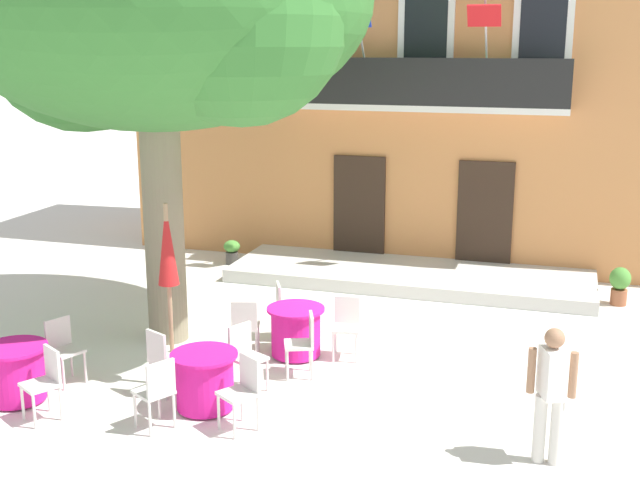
{
  "coord_description": "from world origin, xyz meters",
  "views": [
    {
      "loc": [
        2.9,
        -11.09,
        4.58
      ],
      "look_at": [
        -1.03,
        1.66,
        1.3
      ],
      "focal_mm": 45.15,
      "sensor_mm": 36.0,
      "label": 1
    }
  ],
  "objects_px": {
    "cafe_chair_front_0": "(63,346)",
    "cafe_chair_near_tree_3": "(163,357)",
    "cafe_chair_middle_0": "(346,323)",
    "cafe_umbrella": "(168,269)",
    "cafe_chair_near_tree_0": "(157,389)",
    "cafe_table_front": "(16,373)",
    "plane_tree": "(149,7)",
    "cafe_chair_near_tree_1": "(243,388)",
    "ground_planter_left": "(232,251)",
    "cafe_chair_middle_2": "(245,324)",
    "cafe_chair_front_3": "(46,379)",
    "ground_planter_right": "(620,284)",
    "cafe_table_near_tree": "(205,380)",
    "cafe_chair_near_tree_2": "(245,353)",
    "cafe_chair_middle_3": "(304,340)",
    "cafe_chair_middle_1": "(285,307)",
    "pedestrian_near_entrance": "(551,388)",
    "cafe_table_middle": "(296,331)"
  },
  "relations": [
    {
      "from": "ground_planter_left",
      "to": "pedestrian_near_entrance",
      "type": "relative_size",
      "value": 0.32
    },
    {
      "from": "cafe_umbrella",
      "to": "plane_tree",
      "type": "bearing_deg",
      "value": 121.09
    },
    {
      "from": "cafe_chair_middle_0",
      "to": "pedestrian_near_entrance",
      "type": "distance_m",
      "value": 3.82
    },
    {
      "from": "cafe_chair_middle_1",
      "to": "cafe_chair_middle_3",
      "type": "bearing_deg",
      "value": -60.36
    },
    {
      "from": "cafe_chair_front_3",
      "to": "cafe_umbrella",
      "type": "bearing_deg",
      "value": 52.7
    },
    {
      "from": "cafe_chair_middle_0",
      "to": "cafe_umbrella",
      "type": "distance_m",
      "value": 2.86
    },
    {
      "from": "cafe_chair_near_tree_3",
      "to": "cafe_chair_near_tree_1",
      "type": "bearing_deg",
      "value": -23.24
    },
    {
      "from": "cafe_table_middle",
      "to": "cafe_chair_middle_3",
      "type": "bearing_deg",
      "value": -62.32
    },
    {
      "from": "cafe_chair_near_tree_2",
      "to": "cafe_table_middle",
      "type": "relative_size",
      "value": 1.05
    },
    {
      "from": "cafe_chair_near_tree_2",
      "to": "cafe_table_middle",
      "type": "xyz_separation_m",
      "value": [
        0.26,
        1.34,
        -0.14
      ]
    },
    {
      "from": "cafe_chair_middle_3",
      "to": "cafe_chair_front_0",
      "type": "relative_size",
      "value": 1.0
    },
    {
      "from": "cafe_chair_middle_0",
      "to": "ground_planter_right",
      "type": "distance_m",
      "value": 5.54
    },
    {
      "from": "cafe_chair_near_tree_3",
      "to": "cafe_table_front",
      "type": "xyz_separation_m",
      "value": [
        -1.75,
        -0.76,
        -0.14
      ]
    },
    {
      "from": "cafe_chair_near_tree_1",
      "to": "cafe_chair_middle_1",
      "type": "relative_size",
      "value": 1.0
    },
    {
      "from": "plane_tree",
      "to": "cafe_chair_front_0",
      "type": "distance_m",
      "value": 5.0
    },
    {
      "from": "cafe_chair_front_0",
      "to": "cafe_chair_middle_3",
      "type": "bearing_deg",
      "value": 20.66
    },
    {
      "from": "cafe_chair_near_tree_0",
      "to": "cafe_umbrella",
      "type": "relative_size",
      "value": 0.36
    },
    {
      "from": "pedestrian_near_entrance",
      "to": "cafe_chair_middle_2",
      "type": "bearing_deg",
      "value": 156.88
    },
    {
      "from": "cafe_chair_front_0",
      "to": "cafe_chair_near_tree_3",
      "type": "bearing_deg",
      "value": 1.51
    },
    {
      "from": "cafe_chair_near_tree_0",
      "to": "cafe_chair_near_tree_1",
      "type": "xyz_separation_m",
      "value": [
        0.97,
        0.34,
        0.0
      ]
    },
    {
      "from": "cafe_chair_middle_2",
      "to": "cafe_chair_front_3",
      "type": "distance_m",
      "value": 3.04
    },
    {
      "from": "plane_tree",
      "to": "cafe_chair_middle_3",
      "type": "distance_m",
      "value": 5.32
    },
    {
      "from": "cafe_chair_front_0",
      "to": "ground_planter_left",
      "type": "height_order",
      "value": "cafe_chair_front_0"
    },
    {
      "from": "cafe_chair_near_tree_2",
      "to": "cafe_chair_front_0",
      "type": "distance_m",
      "value": 2.54
    },
    {
      "from": "cafe_table_near_tree",
      "to": "cafe_table_middle",
      "type": "relative_size",
      "value": 1.0
    },
    {
      "from": "cafe_chair_near_tree_3",
      "to": "cafe_chair_middle_3",
      "type": "bearing_deg",
      "value": 35.4
    },
    {
      "from": "ground_planter_right",
      "to": "cafe_chair_front_3",
      "type": "bearing_deg",
      "value": -135.73
    },
    {
      "from": "cafe_chair_middle_2",
      "to": "cafe_umbrella",
      "type": "distance_m",
      "value": 1.76
    },
    {
      "from": "pedestrian_near_entrance",
      "to": "cafe_table_front",
      "type": "bearing_deg",
      "value": -176.64
    },
    {
      "from": "cafe_chair_near_tree_1",
      "to": "cafe_chair_front_0",
      "type": "bearing_deg",
      "value": 169.18
    },
    {
      "from": "cafe_table_middle",
      "to": "cafe_chair_middle_3",
      "type": "distance_m",
      "value": 0.77
    },
    {
      "from": "cafe_chair_front_0",
      "to": "pedestrian_near_entrance",
      "type": "distance_m",
      "value": 6.47
    },
    {
      "from": "cafe_table_front",
      "to": "pedestrian_near_entrance",
      "type": "height_order",
      "value": "pedestrian_near_entrance"
    },
    {
      "from": "cafe_table_near_tree",
      "to": "cafe_chair_middle_2",
      "type": "relative_size",
      "value": 0.95
    },
    {
      "from": "ground_planter_right",
      "to": "cafe_table_middle",
      "type": "bearing_deg",
      "value": -139.82
    },
    {
      "from": "cafe_chair_front_3",
      "to": "cafe_chair_near_tree_1",
      "type": "bearing_deg",
      "value": 10.96
    },
    {
      "from": "cafe_chair_middle_0",
      "to": "ground_planter_left",
      "type": "xyz_separation_m",
      "value": [
        -3.69,
        4.29,
        -0.24
      ]
    },
    {
      "from": "cafe_chair_near_tree_0",
      "to": "cafe_umbrella",
      "type": "xyz_separation_m",
      "value": [
        -0.43,
        1.23,
        1.14
      ]
    },
    {
      "from": "cafe_chair_near_tree_2",
      "to": "ground_planter_left",
      "type": "distance_m",
      "value": 6.44
    },
    {
      "from": "cafe_chair_near_tree_0",
      "to": "cafe_table_front",
      "type": "xyz_separation_m",
      "value": [
        -2.16,
        0.18,
        -0.14
      ]
    },
    {
      "from": "cafe_chair_middle_0",
      "to": "cafe_chair_middle_1",
      "type": "relative_size",
      "value": 1.0
    },
    {
      "from": "cafe_chair_near_tree_3",
      "to": "ground_planter_left",
      "type": "xyz_separation_m",
      "value": [
        -1.72,
        6.3,
        -0.24
      ]
    },
    {
      "from": "cafe_chair_near_tree_2",
      "to": "ground_planter_right",
      "type": "distance_m",
      "value": 7.34
    },
    {
      "from": "cafe_chair_middle_3",
      "to": "pedestrian_near_entrance",
      "type": "distance_m",
      "value": 3.69
    },
    {
      "from": "cafe_table_front",
      "to": "cafe_table_middle",
      "type": "bearing_deg",
      "value": 40.51
    },
    {
      "from": "cafe_chair_middle_3",
      "to": "ground_planter_left",
      "type": "height_order",
      "value": "cafe_chair_middle_3"
    },
    {
      "from": "cafe_chair_middle_1",
      "to": "cafe_umbrella",
      "type": "distance_m",
      "value": 2.58
    },
    {
      "from": "cafe_chair_front_0",
      "to": "ground_planter_left",
      "type": "relative_size",
      "value": 1.77
    },
    {
      "from": "cafe_table_near_tree",
      "to": "cafe_chair_near_tree_2",
      "type": "relative_size",
      "value": 0.95
    },
    {
      "from": "cafe_chair_middle_1",
      "to": "pedestrian_near_entrance",
      "type": "xyz_separation_m",
      "value": [
        4.09,
        -2.81,
        0.37
      ]
    }
  ]
}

